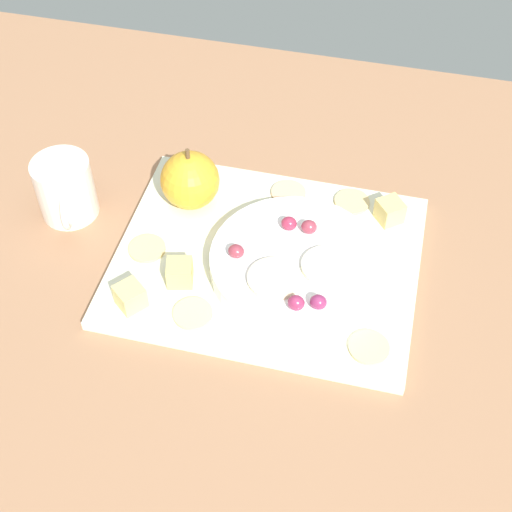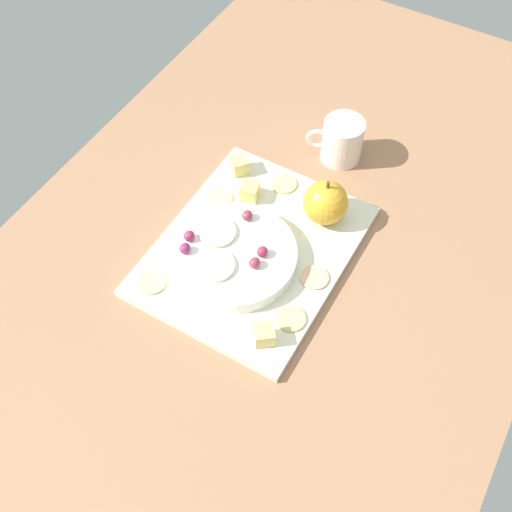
{
  "view_description": "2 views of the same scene",
  "coord_description": "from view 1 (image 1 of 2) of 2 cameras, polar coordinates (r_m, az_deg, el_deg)",
  "views": [
    {
      "loc": [
        -9.65,
        55.92,
        68.43
      ],
      "look_at": [
        2.69,
        4.78,
        7.83
      ],
      "focal_mm": 51.08,
      "sensor_mm": 36.0,
      "label": 1
    },
    {
      "loc": [
        -46.36,
        -25.86,
        83.74
      ],
      "look_at": [
        -0.94,
        0.54,
        8.5
      ],
      "focal_mm": 43.9,
      "sensor_mm": 36.0,
      "label": 2
    }
  ],
  "objects": [
    {
      "name": "cheese_cube_0",
      "position": [
        0.88,
        10.44,
        3.49
      ],
      "size": [
        3.87,
        3.87,
        2.75
      ],
      "primitive_type": "cube",
      "rotation": [
        0.0,
        0.0,
        0.68
      ],
      "color": "#F0CD72",
      "rests_on": "platter"
    },
    {
      "name": "grape_3",
      "position": [
        0.82,
        2.45,
        2.46
      ],
      "size": [
        1.8,
        1.62,
        1.62
      ],
      "primitive_type": "ellipsoid",
      "color": "#992843",
      "rests_on": "serving_dish"
    },
    {
      "name": "cracker_3",
      "position": [
        0.9,
        2.56,
        4.97
      ],
      "size": [
        4.28,
        4.28,
        0.4
      ],
      "primitive_type": "cylinder",
      "color": "#E4B688",
      "rests_on": "platter"
    },
    {
      "name": "cup",
      "position": [
        0.9,
        -14.59,
        5.29
      ],
      "size": [
        6.91,
        9.78,
        7.7
      ],
      "color": "#F2DFD2",
      "rests_on": "table"
    },
    {
      "name": "apple_stem",
      "position": [
        0.84,
        -5.38,
        7.98
      ],
      "size": [
        0.5,
        0.5,
        1.2
      ],
      "primitive_type": "cylinder",
      "color": "brown",
      "rests_on": "apple_whole"
    },
    {
      "name": "cheese_cube_2",
      "position": [
        0.8,
        -5.99,
        -1.31
      ],
      "size": [
        3.33,
        3.33,
        2.75
      ],
      "primitive_type": "cube",
      "rotation": [
        0.0,
        0.0,
        0.24
      ],
      "color": "#E4CC6C",
      "rests_on": "platter"
    },
    {
      "name": "apple_whole",
      "position": [
        0.87,
        -5.19,
        5.93
      ],
      "size": [
        7.08,
        7.08,
        7.08
      ],
      "primitive_type": "sphere",
      "color": "gold",
      "rests_on": "platter"
    },
    {
      "name": "cracker_2",
      "position": [
        0.76,
        8.83,
        -7.07
      ],
      "size": [
        4.28,
        4.28,
        0.4
      ],
      "primitive_type": "cylinder",
      "color": "#D3BE84",
      "rests_on": "platter"
    },
    {
      "name": "serving_dish",
      "position": [
        0.81,
        3.02,
        -0.58
      ],
      "size": [
        18.85,
        18.85,
        2.46
      ],
      "primitive_type": "cylinder",
      "color": "white",
      "rests_on": "platter"
    },
    {
      "name": "grape_2",
      "position": [
        0.79,
        -1.57,
        0.38
      ],
      "size": [
        1.8,
        1.62,
        1.53
      ],
      "primitive_type": "ellipsoid",
      "color": "#8C3341",
      "rests_on": "serving_dish"
    },
    {
      "name": "cheese_cube_1",
      "position": [
        0.79,
        -9.82,
        -3.14
      ],
      "size": [
        3.88,
        3.88,
        2.75
      ],
      "primitive_type": "cube",
      "rotation": [
        0.0,
        0.0,
        0.89
      ],
      "color": "#E4CE75",
      "rests_on": "platter"
    },
    {
      "name": "cracker_0",
      "position": [
        0.9,
        7.52,
        4.24
      ],
      "size": [
        4.28,
        4.28,
        0.4
      ],
      "primitive_type": "cylinder",
      "color": "#DBBD7D",
      "rests_on": "platter"
    },
    {
      "name": "cracker_1",
      "position": [
        0.78,
        -4.98,
        -4.51
      ],
      "size": [
        4.28,
        4.28,
        0.4
      ],
      "primitive_type": "cylinder",
      "color": "#D3BE88",
      "rests_on": "platter"
    },
    {
      "name": "cracker_4",
      "position": [
        0.85,
        -8.53,
        0.59
      ],
      "size": [
        4.28,
        4.28,
        0.4
      ],
      "primitive_type": "cylinder",
      "color": "#E2C27D",
      "rests_on": "platter"
    },
    {
      "name": "apple_slice_1",
      "position": [
        0.78,
        1.11,
        -1.73
      ],
      "size": [
        5.71,
        5.71,
        0.6
      ],
      "primitive_type": "cylinder",
      "color": "beige",
      "rests_on": "serving_dish"
    },
    {
      "name": "table",
      "position": [
        0.87,
        2.45,
        -0.45
      ],
      "size": [
        147.57,
        80.39,
        4.33
      ],
      "primitive_type": "cube",
      "color": "#996C4D",
      "rests_on": "ground"
    },
    {
      "name": "apple_slice_0",
      "position": [
        0.79,
        5.61,
        -0.82
      ],
      "size": [
        5.71,
        5.71,
        0.6
      ],
      "primitive_type": "cylinder",
      "color": "beige",
      "rests_on": "serving_dish"
    },
    {
      "name": "grape_4",
      "position": [
        0.75,
        3.16,
        -3.68
      ],
      "size": [
        1.8,
        1.62,
        1.7
      ],
      "primitive_type": "ellipsoid",
      "color": "#922B50",
      "rests_on": "serving_dish"
    },
    {
      "name": "platter",
      "position": [
        0.84,
        0.87,
        -0.34
      ],
      "size": [
        34.25,
        27.42,
        1.23
      ],
      "primitive_type": "cube",
      "color": "silver",
      "rests_on": "table"
    },
    {
      "name": "grape_0",
      "position": [
        0.75,
        4.9,
        -3.61
      ],
      "size": [
        1.8,
        1.62,
        1.57
      ],
      "primitive_type": "ellipsoid",
      "color": "#852956",
      "rests_on": "serving_dish"
    },
    {
      "name": "grape_1",
      "position": [
        0.82,
        4.13,
        2.14
      ],
      "size": [
        1.8,
        1.62,
        1.6
      ],
      "primitive_type": "ellipsoid",
      "color": "#933444",
      "rests_on": "serving_dish"
    }
  ]
}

